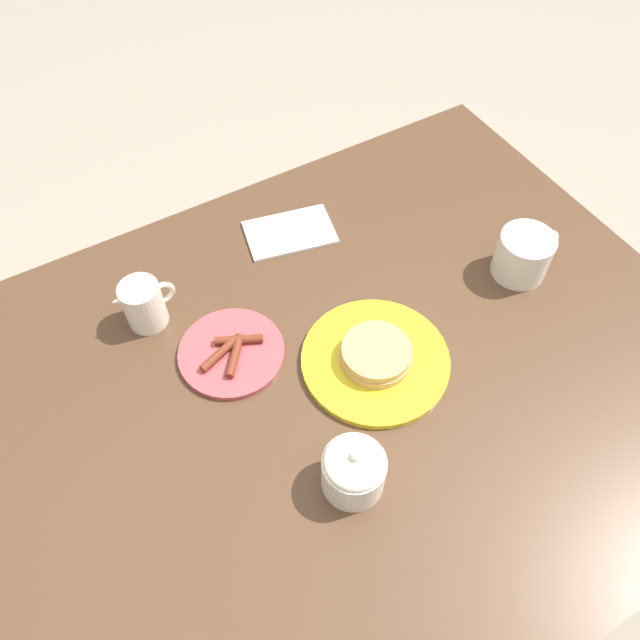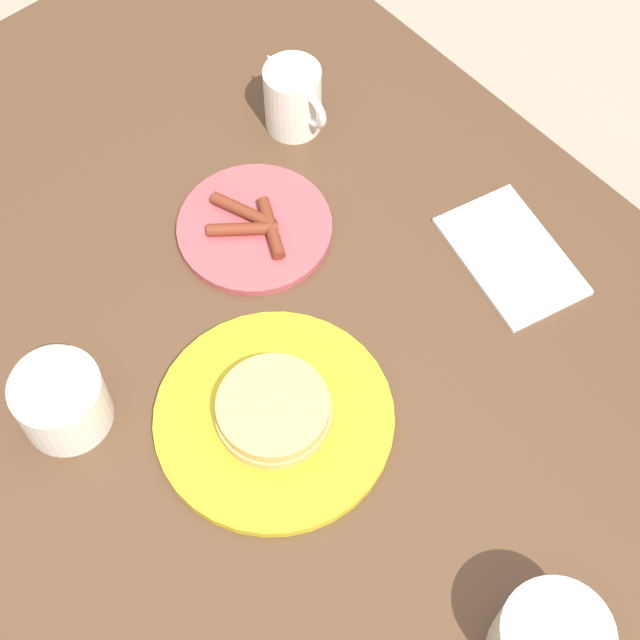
# 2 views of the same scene
# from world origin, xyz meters

# --- Properties ---
(ground_plane) EXTENTS (8.00, 8.00, 0.00)m
(ground_plane) POSITION_xyz_m (0.00, 0.00, 0.00)
(ground_plane) COLOR gray
(dining_table) EXTENTS (1.22, 0.96, 0.76)m
(dining_table) POSITION_xyz_m (0.00, 0.00, 0.64)
(dining_table) COLOR #4C3321
(dining_table) RESTS_ON ground_plane
(pancake_plate) EXTENTS (0.24, 0.24, 0.04)m
(pancake_plate) POSITION_xyz_m (0.06, -0.00, 0.78)
(pancake_plate) COLOR gold
(pancake_plate) RESTS_ON dining_table
(side_plate_bacon) EXTENTS (0.17, 0.17, 0.02)m
(side_plate_bacon) POSITION_xyz_m (-0.14, 0.13, 0.77)
(side_plate_bacon) COLOR #B2474C
(side_plate_bacon) RESTS_ON dining_table
(creamer_pitcher) EXTENTS (0.11, 0.07, 0.09)m
(creamer_pitcher) POSITION_xyz_m (-0.23, 0.27, 0.81)
(creamer_pitcher) COLOR silver
(creamer_pitcher) RESTS_ON dining_table
(sugar_bowl) EXTENTS (0.09, 0.09, 0.10)m
(sugar_bowl) POSITION_xyz_m (-0.08, -0.15, 0.81)
(sugar_bowl) COLOR silver
(sugar_bowl) RESTS_ON dining_table
(napkin) EXTENTS (0.18, 0.14, 0.01)m
(napkin) POSITION_xyz_m (0.08, 0.32, 0.77)
(napkin) COLOR white
(napkin) RESTS_ON dining_table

